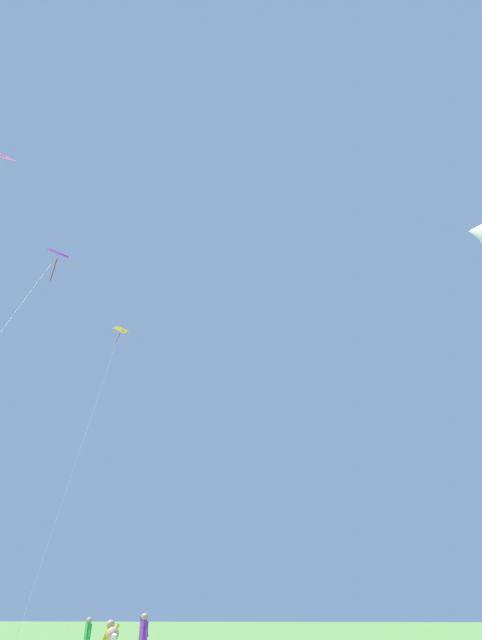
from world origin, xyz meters
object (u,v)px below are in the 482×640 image
object	(u,v)px
kite_yellow_diamond	(116,343)
kite_white_distant	(478,232)
kite_purple_streamer	(52,264)
person_with_spool	(143,637)
person_foreground_watcher	(87,636)

from	to	relation	value
kite_yellow_diamond	kite_white_distant	world-z (taller)	kite_white_distant
kite_purple_streamer	kite_white_distant	bearing A→B (deg)	17.05
kite_white_distant	person_with_spool	xyz separation A→B (m)	(-19.90, -10.76, -25.45)
kite_yellow_diamond	kite_purple_streamer	size ratio (longest dim) A/B	1.10
kite_yellow_diamond	person_with_spool	bearing A→B (deg)	-55.93
kite_yellow_diamond	kite_white_distant	size ratio (longest dim) A/B	0.89
kite_white_distant	person_with_spool	bearing A→B (deg)	-151.60
kite_yellow_diamond	kite_purple_streamer	distance (m)	13.69
person_foreground_watcher	person_with_spool	bearing A→B (deg)	-36.72
kite_white_distant	person_foreground_watcher	size ratio (longest dim) A/B	16.44
kite_yellow_diamond	kite_white_distant	xyz separation A→B (m)	(30.32, -4.65, 4.21)
person_with_spool	person_foreground_watcher	bearing A→B (deg)	143.28
person_foreground_watcher	person_with_spool	size ratio (longest dim) A/B	0.93
kite_yellow_diamond	kite_purple_streamer	bearing A→B (deg)	-83.38
kite_white_distant	kite_yellow_diamond	bearing A→B (deg)	171.28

